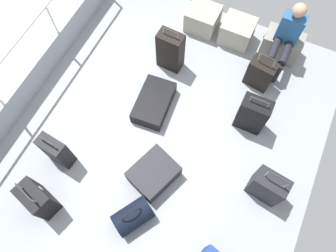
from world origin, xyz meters
name	(u,v)px	position (x,y,z in m)	size (l,w,h in m)	color
ground_plane	(165,136)	(0.00, 0.00, -0.03)	(4.40, 5.20, 0.06)	gray
gunwale_port	(38,75)	(-2.17, 0.00, 0.23)	(0.06, 5.20, 0.45)	gray
railing_port	(23,53)	(-2.17, 0.00, 0.78)	(0.04, 4.20, 1.02)	silver
cargo_crate_0	(203,19)	(-0.30, 2.13, 0.20)	(0.55, 0.48, 0.40)	#9E9989
cargo_crate_1	(237,31)	(0.32, 2.12, 0.21)	(0.54, 0.46, 0.42)	#9E9989
cargo_crate_2	(281,45)	(1.07, 2.17, 0.21)	(0.64, 0.38, 0.42)	gray
passenger_seated	(286,38)	(1.07, 1.98, 0.59)	(0.34, 0.66, 1.12)	#26598C
suitcase_0	(170,51)	(-0.47, 1.19, 0.36)	(0.40, 0.25, 0.83)	black
suitcase_1	(267,187)	(1.57, -0.18, 0.29)	(0.46, 0.31, 0.79)	black
suitcase_2	(154,173)	(0.13, -0.62, 0.14)	(0.68, 0.75, 0.27)	black
suitcase_3	(154,102)	(-0.37, 0.38, 0.11)	(0.54, 0.81, 0.22)	black
suitcase_5	(260,73)	(0.93, 1.46, 0.26)	(0.43, 0.29, 0.69)	black
suitcase_6	(38,199)	(-1.05, -1.59, 0.28)	(0.49, 0.37, 0.75)	black
suitcase_7	(56,151)	(-1.19, -0.94, 0.30)	(0.40, 0.23, 0.69)	black
suitcase_8	(252,114)	(1.05, 0.71, 0.33)	(0.41, 0.25, 0.77)	black
duffel_bag	(133,216)	(0.14, -1.25, 0.16)	(0.53, 0.59, 0.47)	black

